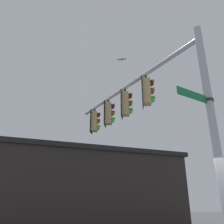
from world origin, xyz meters
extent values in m
cylinder|color=#ADB2B7|center=(0.00, 0.00, 3.32)|extent=(0.23, 0.23, 6.64)
cylinder|color=#ADB2B7|center=(-2.99, -2.53, 6.22)|extent=(6.09, 5.19, 0.16)
cylinder|color=black|center=(-1.95, -1.65, 6.05)|extent=(0.08, 0.08, 0.18)
cube|color=tan|center=(-1.95, -1.65, 5.43)|extent=(0.36, 0.30, 1.05)
sphere|color=#590F0F|center=(-1.95, -1.46, 5.78)|extent=(0.22, 0.22, 0.22)
cube|color=tan|center=(-1.95, -1.44, 5.88)|extent=(0.24, 0.20, 0.03)
sphere|color=brown|center=(-1.95, -1.46, 5.43)|extent=(0.22, 0.22, 0.22)
cube|color=tan|center=(-1.95, -1.44, 5.53)|extent=(0.24, 0.20, 0.03)
sphere|color=#1EE533|center=(-1.95, -1.46, 5.08)|extent=(0.22, 0.22, 0.22)
cube|color=tan|center=(-1.95, -1.44, 5.18)|extent=(0.24, 0.20, 0.03)
cube|color=black|center=(-1.95, -1.82, 5.43)|extent=(0.54, 0.03, 1.22)
cylinder|color=black|center=(-3.02, -2.56, 6.05)|extent=(0.08, 0.08, 0.18)
cube|color=tan|center=(-3.02, -2.56, 5.43)|extent=(0.36, 0.30, 1.05)
sphere|color=#590F0F|center=(-3.02, -2.37, 5.78)|extent=(0.22, 0.22, 0.22)
cube|color=tan|center=(-3.02, -2.35, 5.88)|extent=(0.24, 0.20, 0.03)
sphere|color=brown|center=(-3.02, -2.37, 5.43)|extent=(0.22, 0.22, 0.22)
cube|color=tan|center=(-3.02, -2.35, 5.53)|extent=(0.24, 0.20, 0.03)
sphere|color=#1EE533|center=(-3.02, -2.37, 5.08)|extent=(0.22, 0.22, 0.22)
cube|color=tan|center=(-3.02, -2.35, 5.18)|extent=(0.24, 0.20, 0.03)
cube|color=black|center=(-3.02, -2.73, 5.43)|extent=(0.54, 0.03, 1.22)
cylinder|color=black|center=(-4.10, -3.47, 6.05)|extent=(0.08, 0.08, 0.18)
cube|color=tan|center=(-4.10, -3.47, 5.43)|extent=(0.36, 0.30, 1.05)
sphere|color=#590F0F|center=(-4.10, -3.28, 5.78)|extent=(0.22, 0.22, 0.22)
cube|color=tan|center=(-4.10, -3.26, 5.88)|extent=(0.24, 0.20, 0.03)
sphere|color=brown|center=(-4.10, -3.28, 5.43)|extent=(0.22, 0.22, 0.22)
cube|color=tan|center=(-4.10, -3.26, 5.53)|extent=(0.24, 0.20, 0.03)
sphere|color=#1EE533|center=(-4.10, -3.28, 5.08)|extent=(0.22, 0.22, 0.22)
cube|color=tan|center=(-4.10, -3.26, 5.18)|extent=(0.24, 0.20, 0.03)
cube|color=black|center=(-4.10, -3.64, 5.43)|extent=(0.54, 0.03, 1.22)
cylinder|color=black|center=(-5.17, -4.38, 6.05)|extent=(0.08, 0.08, 0.18)
cube|color=tan|center=(-5.17, -4.38, 5.43)|extent=(0.36, 0.30, 1.05)
sphere|color=#590F0F|center=(-5.17, -4.19, 5.78)|extent=(0.22, 0.22, 0.22)
cube|color=tan|center=(-5.17, -4.17, 5.88)|extent=(0.24, 0.20, 0.03)
sphere|color=brown|center=(-5.17, -4.19, 5.43)|extent=(0.22, 0.22, 0.22)
cube|color=tan|center=(-5.17, -4.17, 5.53)|extent=(0.24, 0.20, 0.03)
sphere|color=#1EE533|center=(-5.17, -4.19, 5.08)|extent=(0.22, 0.22, 0.22)
cube|color=tan|center=(-5.17, -4.17, 5.18)|extent=(0.24, 0.20, 0.03)
cube|color=black|center=(-5.17, -4.55, 5.43)|extent=(0.54, 0.03, 1.22)
cube|color=#147238|center=(0.45, -0.53, 4.11)|extent=(0.75, 0.87, 0.22)
cube|color=white|center=(0.45, -0.52, 4.11)|extent=(0.73, 0.86, 0.04)
cylinder|color=#262626|center=(0.00, 0.00, 4.11)|extent=(0.27, 0.27, 0.08)
ellipsoid|color=gray|center=(-3.98, -2.77, 8.35)|extent=(0.28, 0.13, 0.09)
cube|color=gray|center=(-3.98, -2.79, 8.36)|extent=(0.13, 0.43, 0.02)
cube|color=gray|center=(-3.97, -2.75, 8.36)|extent=(0.13, 0.43, 0.04)
cube|color=#282321|center=(-10.63, -5.94, 2.26)|extent=(11.36, 13.78, 4.51)
cube|color=maroon|center=(-13.56, -7.57, 2.48)|extent=(6.31, 10.22, 0.30)
cube|color=black|center=(-10.63, -5.94, 4.66)|extent=(11.81, 14.33, 0.30)
cylinder|color=#4C3823|center=(-11.69, -7.45, 1.65)|extent=(0.34, 0.34, 3.29)
sphere|color=#1E4C23|center=(-11.69, -7.45, 4.33)|extent=(2.97, 2.97, 2.97)
camera|label=1|loc=(6.32, -1.86, 1.44)|focal=37.72mm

